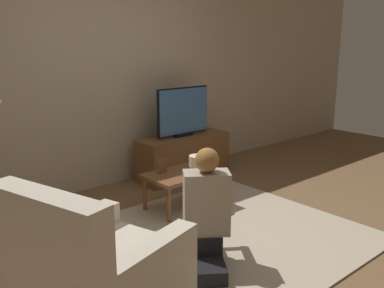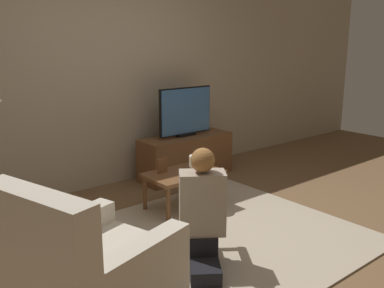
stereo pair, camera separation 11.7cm
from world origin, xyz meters
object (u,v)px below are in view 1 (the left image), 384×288
Objects in this scene: coffee_table at (183,176)px; armchair at (97,282)px; person_kneeling at (207,209)px; table_lamp at (198,162)px; tv at (183,112)px.

armchair is at bearing -145.09° from coffee_table.
person_kneeling is at bearing -121.17° from coffee_table.
armchair reaches higher than table_lamp.
tv reaches higher than person_kneeling.
table_lamp reaches higher than coffee_table.
armchair is 1.15× the size of person_kneeling.
table_lamp is (-0.56, -0.91, -0.34)m from tv.
tv is 3.01m from armchair.
person_kneeling is 1.14m from table_lamp.
table_lamp is at bearing -39.11° from coffee_table.
person_kneeling is (-1.28, -1.80, -0.37)m from tv.
coffee_table is (-0.68, -0.82, -0.49)m from tv.
table_lamp is at bearing -93.14° from person_kneeling.
person_kneeling reaches higher than table_lamp.
armchair reaches higher than coffee_table.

